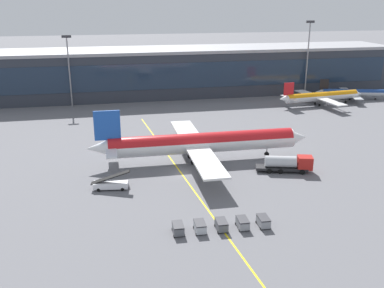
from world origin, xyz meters
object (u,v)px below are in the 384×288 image
baggage_cart_4 (263,221)px  commuter_jet_near (322,96)px  belt_loader (111,184)px  baggage_cart_2 (221,225)px  commuter_jet_far (353,93)px  main_airliner (201,143)px  baggage_cart_3 (243,223)px  fuel_tanker (288,163)px  baggage_cart_0 (178,228)px  baggage_cart_1 (200,227)px

baggage_cart_4 → commuter_jet_near: (45.81, 70.21, 2.05)m
belt_loader → baggage_cart_4: belt_loader is taller
baggage_cart_4 → baggage_cart_2: bearing=177.9°
commuter_jet_far → commuter_jet_near: commuter_jet_near is taller
main_airliner → belt_loader: (-18.95, -10.77, -2.95)m
baggage_cart_3 → commuter_jet_near: (49.01, 70.09, 2.05)m
fuel_tanker → commuter_jet_near: 60.80m
baggage_cart_0 → baggage_cart_2: bearing=-2.1°
baggage_cart_3 → baggage_cart_4: same height
commuter_jet_far → commuter_jet_near: (-14.23, -5.43, 0.51)m
baggage_cart_4 → commuter_jet_far: commuter_jet_far is taller
baggage_cart_2 → commuter_jet_near: (52.21, 69.97, 2.05)m
belt_loader → baggage_cart_1: (12.15, -17.80, -0.21)m
main_airliner → belt_loader: main_airliner is taller
belt_loader → baggage_cart_0: size_ratio=2.59×
fuel_tanker → baggage_cart_1: size_ratio=4.09×
fuel_tanker → baggage_cart_3: bearing=-128.8°
main_airliner → baggage_cart_0: main_airliner is taller
main_airliner → commuter_jet_near: 63.79m
baggage_cart_2 → baggage_cart_3: (3.20, -0.12, 0.00)m
baggage_cart_1 → baggage_cart_4: 9.60m
belt_loader → baggage_cart_3: belt_loader is taller
fuel_tanker → commuter_jet_far: bearing=49.7°
main_airliner → baggage_cart_4: bearing=-84.5°
baggage_cart_4 → belt_loader: bearing=140.1°
baggage_cart_1 → baggage_cart_2: 3.20m
belt_loader → commuter_jet_far: 99.98m
baggage_cart_3 → baggage_cart_4: (3.20, -0.12, 0.00)m
main_airliner → commuter_jet_far: main_airliner is taller
baggage_cart_0 → main_airliner: bearing=70.7°
main_airliner → baggage_cart_0: 30.32m
fuel_tanker → baggage_cart_2: (-18.74, -19.23, -0.96)m
baggage_cart_0 → baggage_cart_4: size_ratio=1.00×
baggage_cart_1 → baggage_cart_2: (3.20, -0.12, 0.00)m
fuel_tanker → commuter_jet_near: size_ratio=0.37×
fuel_tanker → baggage_cart_1: (-21.94, -19.11, -0.96)m
commuter_jet_near → main_airliner: bearing=-139.7°
belt_loader → baggage_cart_2: 23.60m
commuter_jet_far → baggage_cart_0: bearing=-134.1°
baggage_cart_0 → commuter_jet_far: size_ratio=0.11×
baggage_cart_4 → fuel_tanker: bearing=57.6°
belt_loader → commuter_jet_far: (81.79, 57.48, 1.34)m
main_airliner → baggage_cart_4: main_airliner is taller
main_airliner → baggage_cart_3: size_ratio=17.20×
main_airliner → fuel_tanker: main_airliner is taller
baggage_cart_0 → baggage_cart_1: (3.20, -0.12, 0.00)m
main_airliner → fuel_tanker: (15.15, -9.46, -2.20)m
baggage_cart_2 → main_airliner: bearing=82.9°
baggage_cart_1 → commuter_jet_near: commuter_jet_near is taller
commuter_jet_near → baggage_cart_3: bearing=-125.0°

